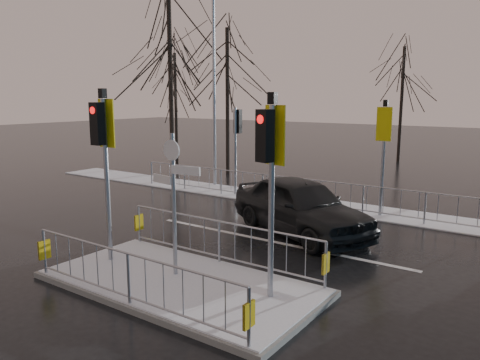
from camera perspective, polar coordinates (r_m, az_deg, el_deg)
The scene contains 11 objects.
ground at distance 10.25m, azimuth -7.35°, elevation -12.73°, with size 120.00×120.00×0.00m, color black.
snow_verge at distance 17.26m, azimuth 12.27°, elevation -3.33°, with size 30.00×2.00×0.04m, color white.
lane_markings at distance 10.03m, azimuth -8.67°, elevation -13.28°, with size 8.00×11.38×0.01m.
traffic_island at distance 10.12m, azimuth -7.41°, elevation -10.66°, with size 6.00×3.04×4.15m.
far_kerb_fixtures at distance 16.49m, azimuth 12.66°, elevation -0.42°, with size 18.00×0.65×3.83m.
car_far_lane at distance 13.72m, azimuth 7.37°, elevation -3.15°, with size 1.97×4.90×1.67m, color black.
tree_near_a at distance 24.75m, azimuth -8.53°, elevation 14.99°, with size 4.75×4.75×8.97m.
tree_near_b at distance 24.23m, azimuth -1.55°, elevation 12.91°, with size 4.00×4.00×7.55m.
tree_near_c at distance 27.86m, azimuth -7.88°, elevation 11.13°, with size 3.50×3.50×6.61m.
tree_far_a at distance 30.14m, azimuth 19.21°, elevation 11.20°, with size 3.75×3.75×7.08m.
street_lamp_left at distance 20.87m, azimuth -3.03°, elevation 11.55°, with size 1.25×0.18×8.20m.
Camera 1 is at (6.43, -6.93, 3.97)m, focal length 35.00 mm.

